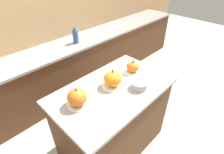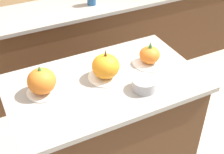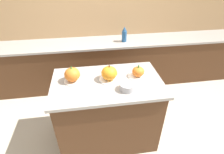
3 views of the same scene
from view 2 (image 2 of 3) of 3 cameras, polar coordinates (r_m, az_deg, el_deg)
kitchen_island at (r=2.34m, az=-1.24°, el=-9.97°), size 1.27×0.76×0.94m
back_counter at (r=3.34m, az=-11.11°, el=4.76°), size 6.00×0.60×0.89m
pumpkin_cake_left at (r=1.94m, az=-12.72°, el=-0.84°), size 0.21×0.21×0.20m
pumpkin_cake_center at (r=2.02m, az=-1.16°, el=1.84°), size 0.24×0.24×0.21m
pumpkin_cake_right at (r=2.19m, az=6.88°, el=3.84°), size 0.24×0.24×0.17m
mixing_bowl at (r=1.95m, az=5.93°, el=-1.32°), size 0.15×0.15×0.07m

